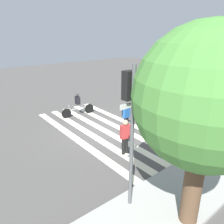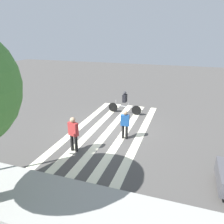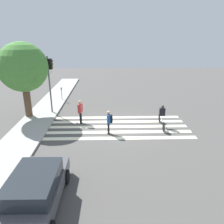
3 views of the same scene
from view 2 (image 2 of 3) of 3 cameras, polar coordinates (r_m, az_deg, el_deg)
name	(u,v)px [view 2 (image 2 of 3)]	position (r m, az deg, el deg)	size (l,w,h in m)	color
ground_plane	(109,130)	(13.07, -0.71, -4.77)	(60.00, 60.00, 0.00)	#4C4947
sidewalk_curb	(48,201)	(8.32, -16.29, -21.39)	(36.00, 2.50, 0.14)	#9E9E99
crosswalk_stripes	(109,130)	(13.07, -0.71, -4.75)	(4.22, 10.00, 0.01)	#F2EDCC
pedestrian_adult_blue_shirt	(73,132)	(10.62, -10.05, -5.26)	(0.53, 0.33, 1.76)	black
pedestrian_adult_tall_backpack	(125,122)	(11.76, 3.47, -2.68)	(0.46, 0.39, 1.62)	black
cyclist_near_curb	(125,102)	(15.52, 3.32, 2.67)	(2.46, 0.42, 1.64)	black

